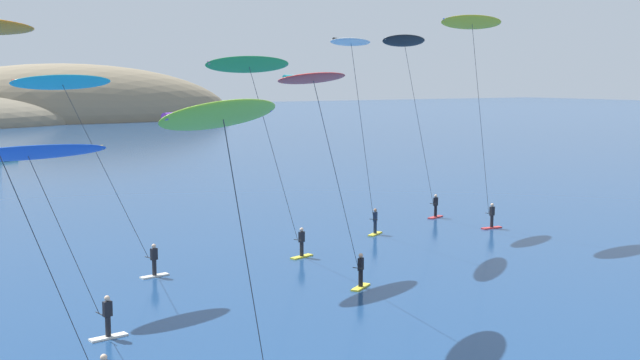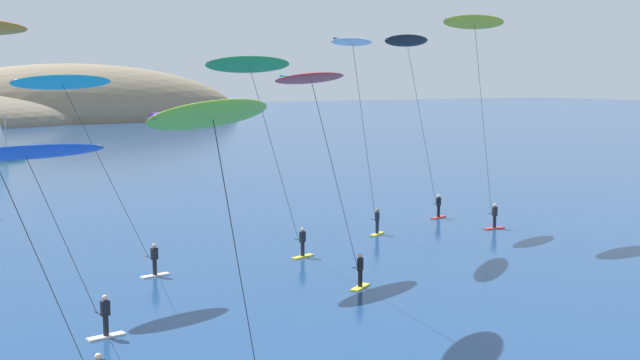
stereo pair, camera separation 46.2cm
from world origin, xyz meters
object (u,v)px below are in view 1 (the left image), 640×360
at_px(kitesurfer_blue, 35,167).
at_px(kitesurfer_red, 317,94).
at_px(kitesurfer_black, 408,59).
at_px(kitesurfer_yellow, 474,36).
at_px(kitesurfer_lime, 229,148).
at_px(kitesurfer_white, 353,58).
at_px(kitesurfer_cyan, 71,100).
at_px(kitesurfer_green, 253,80).
at_px(sailboat_far, 0,155).

distance_m(kitesurfer_blue, kitesurfer_red, 11.37).
distance_m(kitesurfer_black, kitesurfer_yellow, 4.94).
height_order(kitesurfer_lime, kitesurfer_yellow, kitesurfer_yellow).
height_order(kitesurfer_black, kitesurfer_white, kitesurfer_black).
relative_size(kitesurfer_black, kitesurfer_red, 1.25).
bearing_deg(kitesurfer_lime, kitesurfer_cyan, 85.55).
distance_m(kitesurfer_green, kitesurfer_cyan, 9.28).
xyz_separation_m(kitesurfer_white, kitesurfer_blue, (-20.11, -9.33, -4.33)).
distance_m(kitesurfer_red, kitesurfer_cyan, 11.91).
bearing_deg(kitesurfer_blue, kitesurfer_yellow, 17.38).
bearing_deg(kitesurfer_red, kitesurfer_lime, -130.17).
bearing_deg(kitesurfer_green, kitesurfer_white, 14.13).
height_order(kitesurfer_blue, kitesurfer_cyan, kitesurfer_cyan).
bearing_deg(kitesurfer_blue, kitesurfer_white, 24.88).
height_order(kitesurfer_lime, kitesurfer_white, kitesurfer_white).
relative_size(kitesurfer_white, kitesurfer_cyan, 1.20).
relative_size(sailboat_far, kitesurfer_lime, 0.60).
height_order(kitesurfer_red, kitesurfer_green, kitesurfer_green).
xyz_separation_m(sailboat_far, kitesurfer_cyan, (-8.71, -67.92, 8.43)).
distance_m(kitesurfer_red, kitesurfer_green, 9.09).
distance_m(kitesurfer_white, kitesurfer_green, 7.81).
height_order(kitesurfer_blue, kitesurfer_green, kitesurfer_green).
height_order(sailboat_far, kitesurfer_cyan, kitesurfer_cyan).
height_order(kitesurfer_black, kitesurfer_green, kitesurfer_black).
relative_size(kitesurfer_black, kitesurfer_green, 1.16).
bearing_deg(kitesurfer_white, kitesurfer_cyan, -174.45).
bearing_deg(sailboat_far, kitesurfer_blue, -99.10).
relative_size(sailboat_far, kitesurfer_red, 0.56).
bearing_deg(kitesurfer_red, kitesurfer_blue, 172.35).
relative_size(kitesurfer_lime, kitesurfer_yellow, 0.69).
xyz_separation_m(kitesurfer_blue, kitesurfer_yellow, (29.22, 9.15, 5.83)).
bearing_deg(kitesurfer_cyan, sailboat_far, 82.69).
bearing_deg(kitesurfer_cyan, kitesurfer_white, 5.55).
relative_size(sailboat_far, kitesurfer_white, 0.47).
bearing_deg(kitesurfer_black, sailboat_far, 103.81).
distance_m(kitesurfer_red, kitesurfer_yellow, 21.37).
height_order(sailboat_far, kitesurfer_white, kitesurfer_white).
distance_m(kitesurfer_white, kitesurfer_yellow, 9.24).
relative_size(kitesurfer_cyan, kitesurfer_yellow, 0.73).
height_order(kitesurfer_black, kitesurfer_blue, kitesurfer_black).
bearing_deg(kitesurfer_blue, kitesurfer_black, 26.29).
xyz_separation_m(sailboat_far, kitesurfer_green, (0.52, -68.18, 9.35)).
height_order(kitesurfer_black, kitesurfer_red, kitesurfer_black).
relative_size(kitesurfer_lime, kitesurfer_red, 0.93).
bearing_deg(kitesurfer_lime, sailboat_far, 83.34).
distance_m(kitesurfer_cyan, kitesurfer_yellow, 26.12).
distance_m(kitesurfer_black, kitesurfer_blue, 30.85).
relative_size(kitesurfer_black, kitesurfer_blue, 1.67).
bearing_deg(kitesurfer_black, kitesurfer_lime, -134.67).
bearing_deg(kitesurfer_cyan, kitesurfer_black, 13.64).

